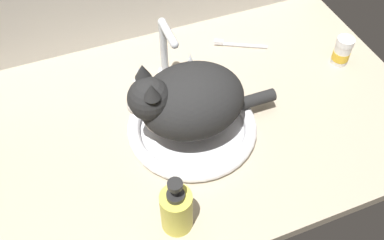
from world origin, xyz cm
name	(u,v)px	position (x,y,z in cm)	size (l,w,h in cm)	color
countertop	(192,122)	(0.00, 0.00, 1.50)	(118.59, 73.18, 3.00)	#B7A88E
sink_basin	(192,127)	(-1.47, -3.49, 4.43)	(32.25, 32.25, 3.16)	white
faucet	(165,59)	(-1.47, 15.73, 10.87)	(17.95, 12.02, 20.18)	silver
cat	(186,101)	(-2.95, -3.47, 14.48)	(37.42, 20.38, 19.43)	black
pill_bottle	(342,52)	(47.14, 4.40, 7.00)	(4.87, 4.87, 8.62)	white
soap_pump_bottle	(176,210)	(-13.67, -25.90, 9.00)	(6.62, 6.62, 16.15)	#E5DB4C
toothbrush	(239,45)	(23.42, 21.29, 3.63)	(14.54, 8.32, 1.70)	silver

